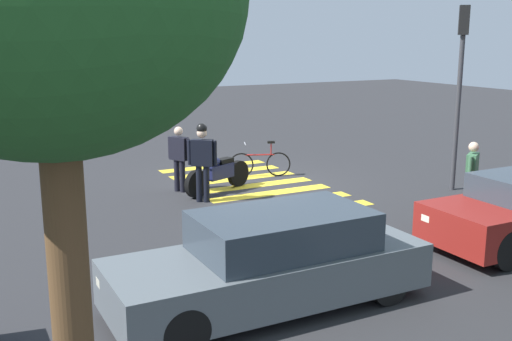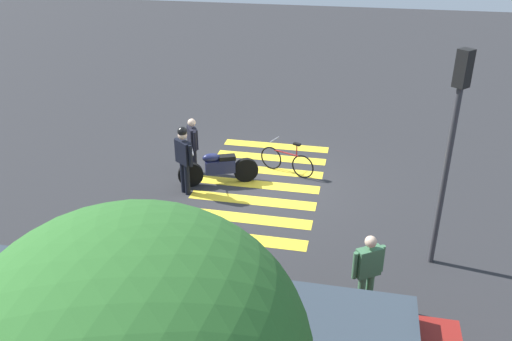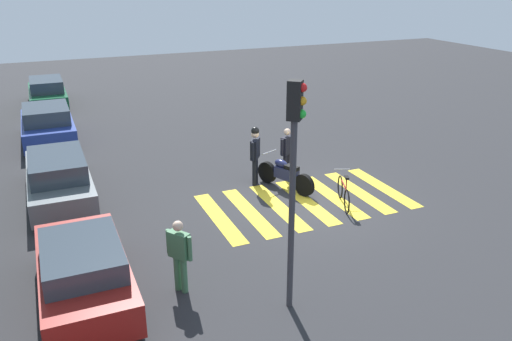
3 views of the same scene
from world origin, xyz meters
name	(u,v)px [view 1 (image 1 of 3)]	position (x,y,z in m)	size (l,w,h in m)	color
ground_plane	(254,186)	(0.00, 0.00, 0.00)	(60.00, 60.00, 0.00)	#2B2B2D
police_motorcycle	(218,173)	(1.09, 0.15, 0.47)	(2.08, 1.04, 1.06)	black
leaning_bicycle	(260,163)	(-0.63, -0.85, 0.38)	(1.61, 0.71, 1.00)	black
officer_on_foot	(202,156)	(1.81, 0.86, 1.10)	(0.58, 0.46, 1.88)	black
officer_by_motorcycle	(179,155)	(1.95, -0.31, 0.94)	(0.42, 0.58, 1.65)	black
pedestrian_bystander	(472,174)	(-2.94, 4.57, 0.92)	(0.56, 0.43, 1.63)	#3F724C
crosswalk_stripes	(254,185)	(0.00, 0.00, 0.00)	(3.31, 5.85, 0.01)	yellow
car_grey_coupe	(272,262)	(3.10, 6.57, 0.66)	(4.64, 1.72, 1.39)	black
traffic_light_pole	(461,69)	(-4.31, 2.70, 3.04)	(0.34, 0.35, 4.57)	#38383D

